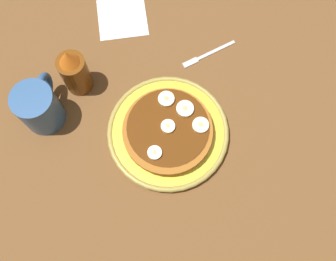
# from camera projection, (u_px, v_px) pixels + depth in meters

# --- Properties ---
(ground_plane) EXTENTS (1.40, 1.40, 0.03)m
(ground_plane) POSITION_uv_depth(u_px,v_px,m) (168.00, 136.00, 0.79)
(ground_plane) COLOR brown
(plate) EXTENTS (0.25, 0.25, 0.02)m
(plate) POSITION_uv_depth(u_px,v_px,m) (168.00, 132.00, 0.76)
(plate) COLOR yellow
(plate) RESTS_ON ground_plane
(pancake_stack) EXTENTS (0.19, 0.18, 0.03)m
(pancake_stack) POSITION_uv_depth(u_px,v_px,m) (169.00, 130.00, 0.75)
(pancake_stack) COLOR #B28938
(pancake_stack) RESTS_ON plate
(banana_slice_0) EXTENTS (0.03, 0.03, 0.01)m
(banana_slice_0) POSITION_uv_depth(u_px,v_px,m) (167.00, 125.00, 0.73)
(banana_slice_0) COLOR #F3EBBE
(banana_slice_0) RESTS_ON pancake_stack
(banana_slice_1) EXTENTS (0.03, 0.03, 0.01)m
(banana_slice_1) POSITION_uv_depth(u_px,v_px,m) (155.00, 153.00, 0.71)
(banana_slice_1) COLOR #F1E7C2
(banana_slice_1) RESTS_ON pancake_stack
(banana_slice_2) EXTENTS (0.03, 0.03, 0.01)m
(banana_slice_2) POSITION_uv_depth(u_px,v_px,m) (185.00, 109.00, 0.74)
(banana_slice_2) COLOR #F2E4C3
(banana_slice_2) RESTS_ON pancake_stack
(banana_slice_3) EXTENTS (0.03, 0.03, 0.01)m
(banana_slice_3) POSITION_uv_depth(u_px,v_px,m) (201.00, 125.00, 0.73)
(banana_slice_3) COLOR #F3F0BE
(banana_slice_3) RESTS_ON pancake_stack
(banana_slice_4) EXTENTS (0.03, 0.03, 0.01)m
(banana_slice_4) POSITION_uv_depth(u_px,v_px,m) (166.00, 99.00, 0.75)
(banana_slice_4) COLOR #F3F3C1
(banana_slice_4) RESTS_ON pancake_stack
(coffee_mug) EXTENTS (0.12, 0.08, 0.10)m
(coffee_mug) POSITION_uv_depth(u_px,v_px,m) (39.00, 107.00, 0.74)
(coffee_mug) COLOR #33598C
(coffee_mug) RESTS_ON ground_plane
(napkin) EXTENTS (0.14, 0.14, 0.00)m
(napkin) POSITION_uv_depth(u_px,v_px,m) (122.00, 17.00, 0.86)
(napkin) COLOR white
(napkin) RESTS_ON ground_plane
(fork) EXTENTS (0.08, 0.11, 0.01)m
(fork) POSITION_uv_depth(u_px,v_px,m) (206.00, 55.00, 0.83)
(fork) COLOR silver
(fork) RESTS_ON ground_plane
(syrup_bottle) EXTENTS (0.06, 0.06, 0.13)m
(syrup_bottle) POSITION_uv_depth(u_px,v_px,m) (74.00, 71.00, 0.76)
(syrup_bottle) COLOR brown
(syrup_bottle) RESTS_ON ground_plane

